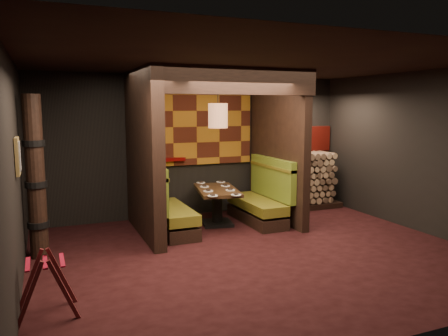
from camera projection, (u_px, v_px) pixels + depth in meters
floor at (257, 254)px, 6.66m from camera, size 6.50×5.50×0.02m
ceiling at (259, 62)px, 6.26m from camera, size 6.50×5.50×0.02m
wall_back at (197, 146)px, 8.98m from camera, size 6.50×0.02×2.85m
wall_front at (397, 195)px, 3.93m from camera, size 6.50×0.02×2.85m
wall_left at (14, 173)px, 5.22m from camera, size 0.02×5.50×2.85m
wall_right at (423, 152)px, 7.70m from camera, size 0.02×5.50×2.85m
partition_left at (143, 154)px, 7.45m from camera, size 0.20×2.20×2.85m
partition_right at (278, 148)px, 8.51m from camera, size 0.15×2.10×2.85m
header_beam at (237, 81)px, 6.92m from camera, size 2.85×0.18×0.44m
tapa_back_panel at (196, 127)px, 8.87m from camera, size 2.40×0.06×1.55m
tapa_side_panel at (147, 128)px, 7.60m from camera, size 0.04×1.85×1.45m
lacquer_shelf at (170, 159)px, 8.69m from camera, size 0.60×0.12×0.07m
booth_bench_left at (166, 210)px, 7.74m from camera, size 0.68×1.60×1.14m
booth_bench_right at (261, 201)px, 8.46m from camera, size 0.68×1.60×1.14m
dining_table at (217, 201)px, 8.23m from camera, size 0.95×1.43×0.70m
place_settings at (217, 188)px, 8.20m from camera, size 0.84×1.59×0.03m
pendant_lamp at (218, 116)px, 7.97m from camera, size 0.36×0.36×1.02m
framed_picture at (18, 156)px, 5.30m from camera, size 0.05×0.36×0.46m
luggage_rack at (46, 283)px, 4.65m from camera, size 0.66×0.47×0.72m
totem_column at (36, 178)px, 6.34m from camera, size 0.31×0.31×2.40m
firewood_stack at (302, 181)px, 9.59m from camera, size 1.73×0.70×1.22m
mosaic_header at (294, 139)px, 9.77m from camera, size 1.83×0.10×0.56m
bay_front_post at (275, 147)px, 8.78m from camera, size 0.08×0.08×2.85m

